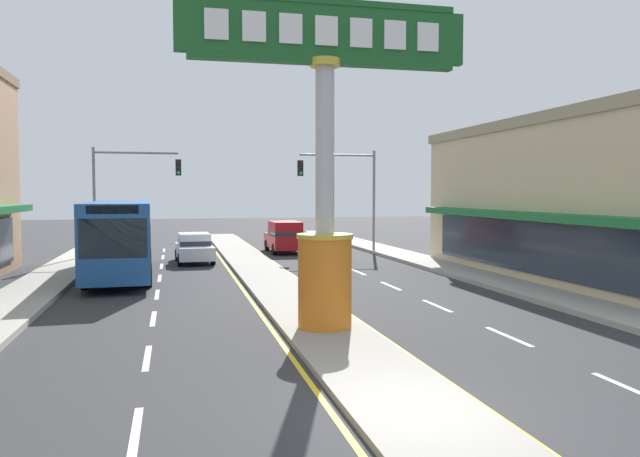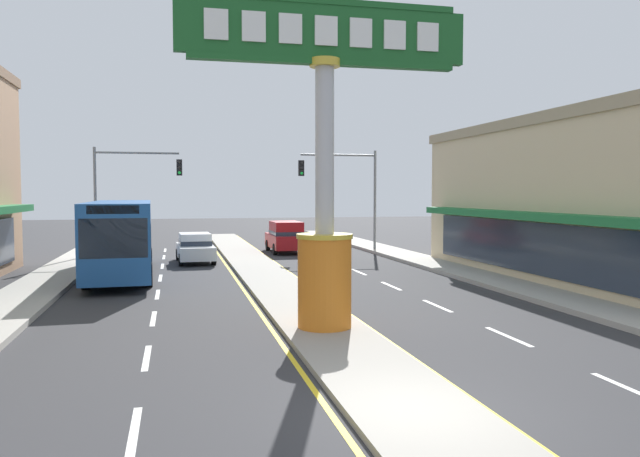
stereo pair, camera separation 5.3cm
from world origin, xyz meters
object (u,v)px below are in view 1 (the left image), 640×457
object	(u,v)px
suv_near_right_lane	(285,236)
sedan_far_right_lane	(194,248)
traffic_light_right_side	(346,183)
storefront_right	(636,200)
district_sign	(325,177)
traffic_light_left_side	(127,182)
bus_near_left_lane	(120,234)

from	to	relation	value
suv_near_right_lane	sedan_far_right_lane	world-z (taller)	suv_near_right_lane
traffic_light_right_side	storefront_right	bearing A→B (deg)	-59.67
traffic_light_right_side	sedan_far_right_lane	bearing A→B (deg)	-160.71
storefront_right	traffic_light_right_side	xyz separation A→B (m)	(-8.35, 14.28, 0.88)
district_sign	traffic_light_left_side	xyz separation A→B (m)	(-6.36, 21.16, 0.18)
sedan_far_right_lane	traffic_light_right_side	bearing A→B (deg)	19.29
traffic_light_left_side	bus_near_left_lane	distance (m)	8.93
storefront_right	sedan_far_right_lane	distance (m)	20.87
bus_near_left_lane	traffic_light_left_side	bearing A→B (deg)	91.90
district_sign	storefront_right	world-z (taller)	district_sign
district_sign	bus_near_left_lane	distance (m)	14.13
district_sign	traffic_light_left_side	bearing A→B (deg)	106.73
sedan_far_right_lane	bus_near_left_lane	size ratio (longest dim) A/B	0.39
traffic_light_right_side	sedan_far_right_lane	distance (m)	10.28
district_sign	storefront_right	xyz separation A→B (m)	(14.72, 6.28, -0.70)
suv_near_right_lane	sedan_far_right_lane	distance (m)	7.02
bus_near_left_lane	district_sign	bearing A→B (deg)	-64.19
storefront_right	sedan_far_right_lane	bearing A→B (deg)	147.65
storefront_right	traffic_light_right_side	world-z (taller)	storefront_right
storefront_right	traffic_light_left_side	distance (m)	25.82
storefront_right	suv_near_right_lane	distance (m)	19.61
district_sign	suv_near_right_lane	distance (m)	22.04
bus_near_left_lane	suv_near_right_lane	bearing A→B (deg)	45.74
district_sign	traffic_light_right_side	xyz separation A→B (m)	(6.36, 20.56, 0.18)
district_sign	storefront_right	size ratio (longest dim) A/B	0.43
district_sign	suv_near_right_lane	size ratio (longest dim) A/B	1.83
suv_near_right_lane	bus_near_left_lane	distance (m)	12.71
district_sign	traffic_light_left_side	distance (m)	22.10
traffic_light_left_side	suv_near_right_lane	xyz separation A→B (m)	(9.14, 0.48, -3.26)
district_sign	storefront_right	bearing A→B (deg)	23.10
district_sign	sedan_far_right_lane	world-z (taller)	district_sign
district_sign	suv_near_right_lane	world-z (taller)	district_sign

